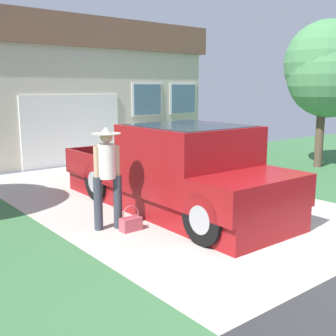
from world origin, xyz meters
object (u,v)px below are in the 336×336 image
object	(u,v)px
house_with_garage	(24,90)
neighbor_tree	(329,69)
person_with_hat	(107,172)
handbag	(131,223)
wheeled_trash_bin	(178,141)
pickup_truck	(183,173)

from	to	relation	value
house_with_garage	neighbor_tree	xyz separation A→B (m)	(5.98, -8.16, 0.60)
person_with_hat	neighbor_tree	bearing A→B (deg)	27.66
house_with_garage	person_with_hat	bearing A→B (deg)	-102.62
person_with_hat	handbag	xyz separation A→B (m)	(0.23, -0.32, -0.84)
neighbor_tree	wheeled_trash_bin	distance (m)	5.12
pickup_truck	house_with_garage	world-z (taller)	house_with_garage
person_with_hat	house_with_garage	xyz separation A→B (m)	(2.05, 9.13, 1.27)
neighbor_tree	wheeled_trash_bin	world-z (taller)	neighbor_tree
neighbor_tree	pickup_truck	bearing A→B (deg)	-171.14
house_with_garage	pickup_truck	bearing A→B (deg)	-92.65
handbag	wheeled_trash_bin	bearing A→B (deg)	44.01
handbag	house_with_garage	world-z (taller)	house_with_garage
handbag	house_with_garage	size ratio (longest dim) A/B	0.04
neighbor_tree	house_with_garage	bearing A→B (deg)	126.25
pickup_truck	wheeled_trash_bin	size ratio (longest dim) A/B	5.01
house_with_garage	handbag	bearing A→B (deg)	-100.86
handbag	person_with_hat	bearing A→B (deg)	126.02
pickup_truck	wheeled_trash_bin	distance (m)	6.32
pickup_truck	handbag	distance (m)	1.55
neighbor_tree	wheeled_trash_bin	size ratio (longest dim) A/B	4.09
handbag	wheeled_trash_bin	size ratio (longest dim) A/B	0.41
house_with_garage	wheeled_trash_bin	world-z (taller)	house_with_garage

